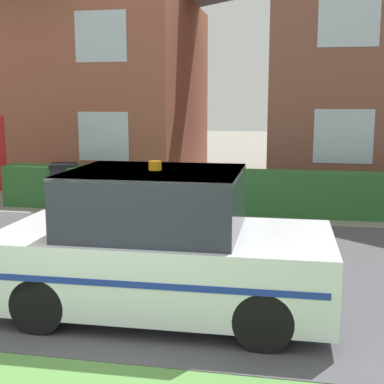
# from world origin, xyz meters

# --- Properties ---
(road_strip) EXTENTS (28.00, 6.30, 0.01)m
(road_strip) POSITION_xyz_m (0.00, 3.97, 0.01)
(road_strip) COLOR #4C4C51
(road_strip) RESTS_ON ground
(garden_hedge) EXTENTS (10.74, 0.66, 0.98)m
(garden_hedge) POSITION_xyz_m (0.47, 8.06, 0.49)
(garden_hedge) COLOR #2D662D
(garden_hedge) RESTS_ON ground
(police_car) EXTENTS (3.95, 1.91, 1.83)m
(police_car) POSITION_xyz_m (0.45, 2.17, 0.81)
(police_car) COLOR black
(police_car) RESTS_ON road_strip
(house_left) EXTENTS (8.04, 6.98, 7.50)m
(house_left) POSITION_xyz_m (-5.18, 13.13, 3.82)
(house_left) COLOR #93513D
(house_left) RESTS_ON ground
(wheelie_bin) EXTENTS (0.77, 0.79, 1.05)m
(wheelie_bin) POSITION_xyz_m (-3.42, 7.98, 0.53)
(wheelie_bin) COLOR black
(wheelie_bin) RESTS_ON ground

